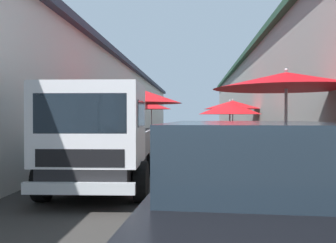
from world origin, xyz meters
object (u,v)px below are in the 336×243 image
delivery_truck (100,140)px  hatchback_car (252,200)px  vendor_by_crates (128,130)px  parked_scooter (138,145)px  fruit_stall_far_left (287,95)px  fruit_stall_mid_lane (232,109)px  fruit_stall_far_right (231,116)px  fruit_stall_near_left (138,102)px  plastic_stool (230,158)px  fruit_stall_near_right (152,113)px

delivery_truck → hatchback_car: bearing=-146.7°
vendor_by_crates → parked_scooter: bearing=-161.4°
fruit_stall_far_left → fruit_stall_mid_lane: (9.79, 0.03, -0.07)m
hatchback_car → vendor_by_crates: size_ratio=2.50×
fruit_stall_far_right → parked_scooter: size_ratio=1.28×
fruit_stall_mid_lane → fruit_stall_far_right: 4.36m
fruit_stall_mid_lane → vendor_by_crates: size_ratio=1.66×
fruit_stall_mid_lane → delivery_truck: bearing=160.3°
fruit_stall_far_right → fruit_stall_near_left: bearing=124.8°
fruit_stall_far_left → vendor_by_crates: size_ratio=1.77×
fruit_stall_far_right → vendor_by_crates: (3.20, 4.19, -0.59)m
fruit_stall_mid_lane → fruit_stall_far_right: fruit_stall_mid_lane is taller
fruit_stall_mid_lane → plastic_stool: (-6.49, 0.73, -1.53)m
fruit_stall_far_left → plastic_stool: (3.30, 0.76, -1.59)m
delivery_truck → fruit_stall_far_left: bearing=-86.1°
fruit_stall_far_right → delivery_truck: size_ratio=0.43×
fruit_stall_far_left → delivery_truck: bearing=93.9°
delivery_truck → fruit_stall_near_left: bearing=-2.9°
fruit_stall_near_right → delivery_truck: (-12.27, -0.42, -0.67)m
plastic_stool → hatchback_car: bearing=176.0°
fruit_stall_far_left → fruit_stall_far_right: fruit_stall_far_left is taller
fruit_stall_mid_lane → fruit_stall_near_left: size_ratio=1.02×
fruit_stall_near_left → vendor_by_crates: fruit_stall_near_left is taller
fruit_stall_far_left → vendor_by_crates: fruit_stall_far_left is taller
fruit_stall_near_right → vendor_by_crates: (-3.35, 0.66, -0.79)m
fruit_stall_near_right → plastic_stool: 9.43m
fruit_stall_far_right → hatchback_car: 9.37m
fruit_stall_near_left → plastic_stool: bearing=-92.9°
vendor_by_crates → fruit_stall_far_left: bearing=-151.5°
fruit_stall_far_right → plastic_stool: bearing=173.5°
fruit_stall_near_right → hatchback_car: bearing=-170.1°
vendor_by_crates → fruit_stall_far_right: bearing=-127.4°
fruit_stall_mid_lane → vendor_by_crates: 4.89m
fruit_stall_mid_lane → fruit_stall_far_left: bearing=-179.8°
fruit_stall_far_right → plastic_stool: 2.49m
fruit_stall_near_left → hatchback_car: bearing=-163.3°
fruit_stall_near_right → fruit_stall_near_left: 8.61m
fruit_stall_far_left → hatchback_car: fruit_stall_far_left is taller
fruit_stall_far_right → parked_scooter: (0.85, 3.40, -1.07)m
hatchback_car → delivery_truck: size_ratio=0.80×
fruit_stall_near_right → fruit_stall_near_left: fruit_stall_near_left is taller
fruit_stall_near_right → hatchback_car: 16.13m
fruit_stall_mid_lane → fruit_stall_far_right: bearing=173.6°
plastic_stool → parked_scooter: bearing=46.2°
fruit_stall_near_right → plastic_stool: size_ratio=5.39×
fruit_stall_near_left → delivery_truck: fruit_stall_near_left is taller
fruit_stall_mid_lane → plastic_stool: bearing=173.6°
fruit_stall_mid_lane → fruit_stall_near_left: (-6.35, 3.41, 0.07)m
fruit_stall_far_left → fruit_stall_mid_lane: bearing=0.2°
fruit_stall_near_right → vendor_by_crates: fruit_stall_near_right is taller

